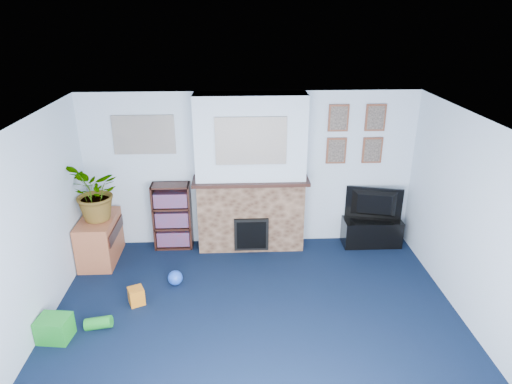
{
  "coord_description": "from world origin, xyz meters",
  "views": [
    {
      "loc": [
        -0.21,
        -4.3,
        3.53
      ],
      "look_at": [
        0.03,
        1.02,
        1.35
      ],
      "focal_mm": 32.0,
      "sensor_mm": 36.0,
      "label": 1
    }
  ],
  "objects_px": {
    "tv_stand": "(371,231)",
    "bookshelf": "(173,217)",
    "television": "(374,205)",
    "sideboard": "(100,238)"
  },
  "relations": [
    {
      "from": "tv_stand",
      "to": "bookshelf",
      "type": "relative_size",
      "value": 0.86
    },
    {
      "from": "television",
      "to": "bookshelf",
      "type": "distance_m",
      "value": 3.12
    },
    {
      "from": "tv_stand",
      "to": "sideboard",
      "type": "xyz_separation_m",
      "value": [
        -4.15,
        -0.28,
        0.12
      ]
    },
    {
      "from": "bookshelf",
      "to": "tv_stand",
      "type": "bearing_deg",
      "value": -1.41
    },
    {
      "from": "tv_stand",
      "to": "sideboard",
      "type": "relative_size",
      "value": 1.04
    },
    {
      "from": "bookshelf",
      "to": "sideboard",
      "type": "height_order",
      "value": "bookshelf"
    },
    {
      "from": "tv_stand",
      "to": "sideboard",
      "type": "bearing_deg",
      "value": -176.14
    },
    {
      "from": "tv_stand",
      "to": "sideboard",
      "type": "distance_m",
      "value": 4.16
    },
    {
      "from": "bookshelf",
      "to": "sideboard",
      "type": "relative_size",
      "value": 1.21
    },
    {
      "from": "sideboard",
      "to": "television",
      "type": "bearing_deg",
      "value": 4.14
    }
  ]
}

